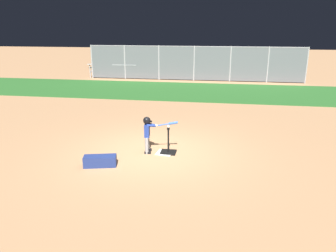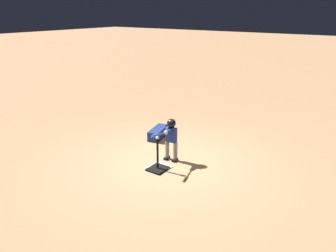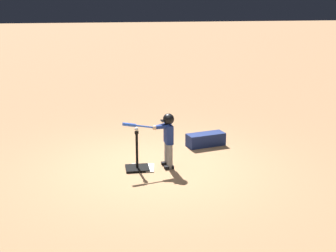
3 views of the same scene
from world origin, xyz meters
TOP-DOWN VIEW (x-y plane):
  - ground_plane at (0.00, 0.00)m, footprint 90.00×90.00m
  - home_plate at (0.27, -0.01)m, footprint 0.49×0.49m
  - batting_tee at (0.38, 0.01)m, footprint 0.44×0.40m
  - batter_child at (-0.19, -0.03)m, footprint 0.99×0.34m
  - baseball at (0.38, 0.01)m, footprint 0.07×0.07m
  - equipment_bag at (-1.24, -1.18)m, footprint 0.89×0.51m

SIDE VIEW (x-z plane):
  - ground_plane at x=0.00m, z-range 0.00..0.00m
  - home_plate at x=0.27m, z-range 0.00..0.02m
  - batting_tee at x=0.38m, z-range -0.27..0.48m
  - equipment_bag at x=-1.24m, z-range 0.00..0.28m
  - batter_child at x=-0.19m, z-range 0.14..1.20m
  - baseball at x=0.38m, z-range 0.76..0.83m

